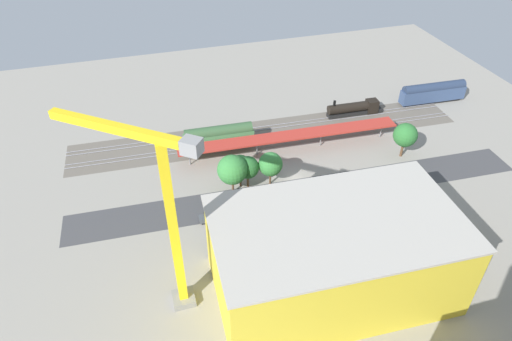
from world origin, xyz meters
TOP-DOWN VIEW (x-y plane):
  - ground_plane at (0.00, 0.00)m, footprint 158.23×158.23m
  - rail_bed at (0.00, -19.75)m, footprint 99.36×17.42m
  - street_asphalt at (0.00, 4.44)m, footprint 99.19×13.20m
  - track_rails at (0.00, -19.75)m, footprint 98.81×10.99m
  - platform_canopy_near at (-2.56, -11.26)m, footprint 53.55×6.53m
  - locomotive at (-25.62, -22.36)m, footprint 15.65×3.22m
  - passenger_coach at (-49.27, -22.36)m, footprint 19.20×3.65m
  - freight_coach_far at (13.39, -17.13)m, footprint 17.01×3.66m
  - parked_car_0 at (-15.38, 7.21)m, footprint 4.81×2.03m
  - parked_car_1 at (-7.81, 7.79)m, footprint 4.49×2.07m
  - parked_car_2 at (-0.95, 8.08)m, footprint 4.83×2.01m
  - parked_car_3 at (6.48, 8.01)m, footprint 4.66×2.02m
  - parked_car_4 at (13.71, 8.10)m, footprint 4.59×2.11m
  - parked_car_5 at (20.74, 7.61)m, footprint 4.83×2.18m
  - construction_building at (4.60, 29.13)m, footprint 39.30×23.56m
  - construction_roof_slab at (4.60, 29.13)m, footprint 39.92×24.19m
  - tower_crane at (30.12, 24.40)m, footprint 18.58×15.24m
  - box_truck_0 at (12.28, 11.58)m, footprint 9.06×3.24m
  - box_truck_1 at (14.87, 11.35)m, footprint 8.71×2.59m
  - box_truck_2 at (3.63, 11.32)m, footprint 9.94×3.66m
  - street_tree_0 at (12.24, -1.40)m, footprint 4.64×4.64m
  - street_tree_1 at (10.76, -0.74)m, footprint 4.89×4.89m
  - street_tree_2 at (5.85, -0.21)m, footprint 5.26×5.26m
  - street_tree_3 at (-27.27, -1.41)m, footprint 5.59×5.59m
  - street_tree_4 at (14.38, 0.38)m, footprint 6.34×6.34m
  - traffic_light at (10.57, 9.11)m, footprint 0.50×0.36m

SIDE VIEW (x-z plane):
  - ground_plane at x=0.00m, z-range 0.00..0.00m
  - rail_bed at x=0.00m, z-range 0.00..0.01m
  - street_asphalt at x=0.00m, z-range 0.00..0.01m
  - track_rails at x=0.00m, z-range 0.12..0.24m
  - parked_car_2 at x=-0.95m, z-range -0.08..1.58m
  - parked_car_5 at x=20.74m, z-range -0.09..1.61m
  - parked_car_0 at x=-15.38m, z-range -0.09..1.64m
  - parked_car_3 at x=6.48m, z-range -0.11..1.67m
  - parked_car_4 at x=13.71m, z-range -0.10..1.68m
  - parked_car_1 at x=-7.81m, z-range -0.11..1.73m
  - box_truck_2 at x=3.63m, z-range 0.00..3.10m
  - box_truck_1 at x=14.87m, z-range -0.03..3.43m
  - box_truck_0 at x=12.28m, z-range -0.06..3.52m
  - locomotive at x=-25.62m, z-range -0.71..4.21m
  - passenger_coach at x=-49.27m, z-range 0.16..6.09m
  - freight_coach_far at x=13.39m, z-range 0.16..6.21m
  - platform_canopy_near at x=-2.56m, z-range 1.95..6.29m
  - traffic_light at x=10.57m, z-range 1.13..8.29m
  - street_tree_1 at x=10.76m, z-range 1.32..8.92m
  - street_tree_2 at x=5.85m, z-range 1.34..9.31m
  - street_tree_0 at x=12.24m, z-range 1.56..9.38m
  - street_tree_3 at x=-27.27m, z-range 1.52..10.20m
  - street_tree_4 at x=14.38m, z-range 1.46..10.76m
  - construction_building at x=4.60m, z-range 0.00..14.67m
  - construction_roof_slab at x=4.60m, z-range 14.67..15.07m
  - tower_crane at x=30.12m, z-range 2.56..35.80m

